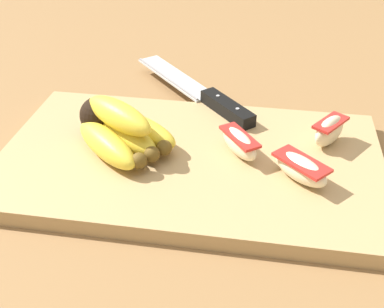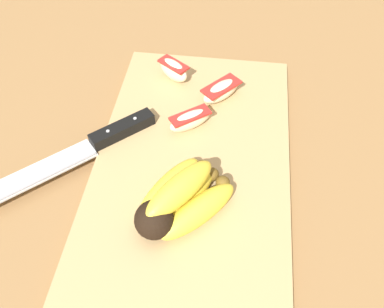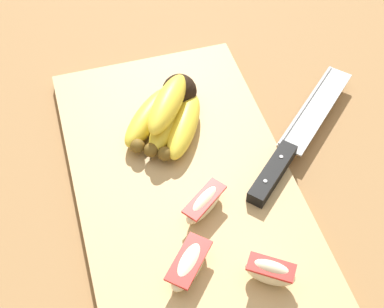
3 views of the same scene
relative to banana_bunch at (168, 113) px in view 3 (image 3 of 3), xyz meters
name	(u,v)px [view 3 (image 3 of 3)]	position (x,y,z in m)	size (l,w,h in m)	color
ground_plane	(185,179)	(-0.08, 0.00, -0.04)	(6.00, 6.00, 0.00)	olive
cutting_board	(182,181)	(-0.09, 0.01, -0.03)	(0.46, 0.27, 0.02)	tan
banana_bunch	(168,113)	(0.00, 0.00, 0.00)	(0.14, 0.14, 0.06)	black
chefs_knife	(288,149)	(-0.09, -0.14, -0.02)	(0.21, 0.23, 0.02)	silver
apple_wedge_near	(270,272)	(-0.26, -0.05, 0.00)	(0.05, 0.06, 0.04)	beige
apple_wedge_middle	(189,264)	(-0.22, 0.03, -0.01)	(0.07, 0.07, 0.03)	beige
apple_wedge_far	(204,203)	(-0.15, -0.01, -0.01)	(0.06, 0.07, 0.03)	beige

